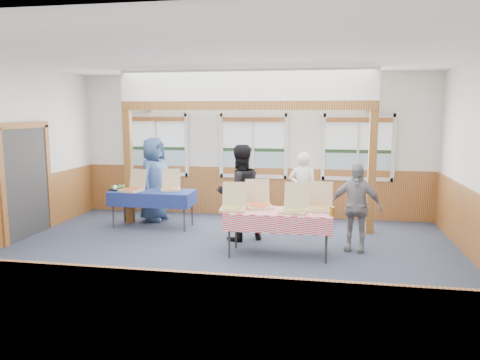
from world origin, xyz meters
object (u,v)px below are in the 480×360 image
Objects in this scene: table_right at (279,214)px; woman_black at (240,193)px; person_grey at (355,207)px; woman_white at (303,191)px; table_left at (153,194)px; man_blue at (154,179)px.

woman_black is at bearing 111.24° from table_right.
table_right is 1.24× the size of person_grey.
woman_white reaches higher than person_grey.
man_blue is at bearing 116.76° from table_left.
person_grey is at bearing -4.10° from table_left.
man_blue reaches higher than woman_black.
man_blue is (-2.93, 2.04, 0.22)m from table_right.
table_left is 0.64m from man_blue.
table_right is (2.75, -1.47, 0.00)m from table_left.
man_blue is at bearing 172.58° from person_grey.
table_right is at bearing 82.10° from woman_white.
table_left is 1.17× the size of person_grey.
woman_black is at bearing -111.65° from man_blue.
woman_white is 0.86× the size of man_blue.
table_right is at bearing -19.01° from table_left.
table_left is 3.12m from table_right.
table_left is 0.98× the size of man_blue.
woman_white is at bearing 16.23° from table_left.
man_blue reaches higher than person_grey.
woman_white is at bearing 138.38° from person_grey.
table_right is 1.37m from person_grey.
person_grey is at bearing 139.03° from woman_black.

